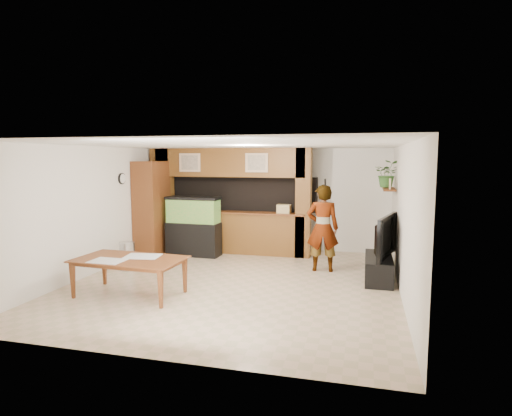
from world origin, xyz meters
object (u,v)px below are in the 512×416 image
(aquarium, at_px, (194,227))
(dining_table, at_px, (129,277))
(television, at_px, (380,236))
(pantry_cabinet, at_px, (152,208))
(person, at_px, (323,228))

(aquarium, relative_size, dining_table, 0.78)
(television, height_order, dining_table, television)
(aquarium, height_order, dining_table, aquarium)
(aquarium, bearing_deg, pantry_cabinet, -172.54)
(pantry_cabinet, height_order, television, pantry_cabinet)
(pantry_cabinet, bearing_deg, person, -7.87)
(pantry_cabinet, relative_size, person, 1.25)
(dining_table, bearing_deg, person, 41.86)
(television, xyz_separation_m, dining_table, (-4.18, -2.09, -0.54))
(aquarium, relative_size, person, 0.79)
(person, bearing_deg, aquarium, -17.80)
(person, height_order, dining_table, person)
(pantry_cabinet, relative_size, aquarium, 1.59)
(television, xyz_separation_m, person, (-1.13, 0.40, 0.04))
(aquarium, distance_m, person, 3.25)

